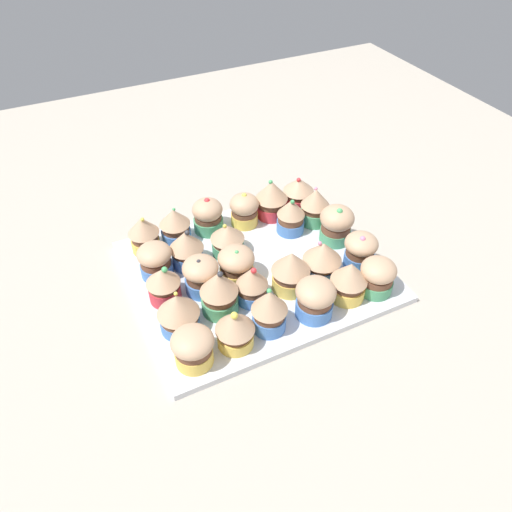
% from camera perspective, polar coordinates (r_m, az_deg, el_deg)
% --- Properties ---
extents(ground_plane, '(1.80, 1.80, 0.03)m').
position_cam_1_polar(ground_plane, '(0.87, 0.00, -2.76)').
color(ground_plane, '#B2A899').
extents(baking_tray, '(0.43, 0.36, 0.01)m').
position_cam_1_polar(baking_tray, '(0.86, 0.00, -1.77)').
color(baking_tray, silver).
rests_on(baking_tray, ground_plane).
extents(cupcake_0, '(0.06, 0.06, 0.07)m').
position_cam_1_polar(cupcake_0, '(0.99, 5.05, 7.63)').
color(cupcake_0, '#D1333D').
rests_on(cupcake_0, baking_tray).
extents(cupcake_1, '(0.06, 0.06, 0.08)m').
position_cam_1_polar(cupcake_1, '(0.95, 1.84, 6.89)').
color(cupcake_1, '#D1333D').
rests_on(cupcake_1, baking_tray).
extents(cupcake_2, '(0.06, 0.06, 0.07)m').
position_cam_1_polar(cupcake_2, '(0.93, -1.40, 5.55)').
color(cupcake_2, '#EFC651').
rests_on(cupcake_2, baking_tray).
extents(cupcake_3, '(0.06, 0.06, 0.07)m').
position_cam_1_polar(cupcake_3, '(0.92, -5.74, 4.82)').
color(cupcake_3, '#4C9E6B').
rests_on(cupcake_3, baking_tray).
extents(cupcake_4, '(0.06, 0.06, 0.08)m').
position_cam_1_polar(cupcake_4, '(0.90, -9.58, 3.56)').
color(cupcake_4, '#477AC6').
rests_on(cupcake_4, baking_tray).
extents(cupcake_5, '(0.06, 0.06, 0.08)m').
position_cam_1_polar(cupcake_5, '(0.89, -13.17, 2.61)').
color(cupcake_5, '#EFC651').
rests_on(cupcake_5, baking_tray).
extents(cupcake_6, '(0.06, 0.06, 0.08)m').
position_cam_1_polar(cupcake_6, '(0.94, 7.02, 5.93)').
color(cupcake_6, '#4C9E6B').
rests_on(cupcake_6, baking_tray).
extents(cupcake_7, '(0.05, 0.05, 0.08)m').
position_cam_1_polar(cupcake_7, '(0.92, 4.16, 4.80)').
color(cupcake_7, '#477AC6').
rests_on(cupcake_7, baking_tray).
extents(cupcake_8, '(0.06, 0.06, 0.07)m').
position_cam_1_polar(cupcake_8, '(0.87, -3.40, 2.05)').
color(cupcake_8, '#4C9E6B').
rests_on(cupcake_8, baking_tray).
extents(cupcake_9, '(0.06, 0.06, 0.08)m').
position_cam_1_polar(cupcake_9, '(0.85, -8.26, 0.96)').
color(cupcake_9, '#477AC6').
rests_on(cupcake_9, baking_tray).
extents(cupcake_10, '(0.06, 0.06, 0.07)m').
position_cam_1_polar(cupcake_10, '(0.84, -11.87, -0.47)').
color(cupcake_10, '#477AC6').
rests_on(cupcake_10, baking_tray).
extents(cupcake_11, '(0.06, 0.06, 0.08)m').
position_cam_1_polar(cupcake_11, '(0.90, 9.52, 3.80)').
color(cupcake_11, '#4C9E6B').
rests_on(cupcake_11, baking_tray).
extents(cupcake_12, '(0.06, 0.06, 0.07)m').
position_cam_1_polar(cupcake_12, '(0.82, -2.35, -0.96)').
color(cupcake_12, '#EFC651').
rests_on(cupcake_12, baking_tray).
extents(cupcake_13, '(0.06, 0.06, 0.07)m').
position_cam_1_polar(cupcake_13, '(0.80, -6.54, -2.21)').
color(cupcake_13, '#477AC6').
rests_on(cupcake_13, baking_tray).
extents(cupcake_14, '(0.06, 0.06, 0.07)m').
position_cam_1_polar(cupcake_14, '(0.80, -10.97, -3.19)').
color(cupcake_14, '#D1333D').
rests_on(cupcake_14, baking_tray).
extents(cupcake_15, '(0.06, 0.06, 0.07)m').
position_cam_1_polar(cupcake_15, '(0.86, 12.27, 0.73)').
color(cupcake_15, '#477AC6').
rests_on(cupcake_15, baking_tray).
extents(cupcake_16, '(0.07, 0.07, 0.07)m').
position_cam_1_polar(cupcake_16, '(0.83, 7.86, -0.29)').
color(cupcake_16, '#477AC6').
rests_on(cupcake_16, baking_tray).
extents(cupcake_17, '(0.07, 0.07, 0.08)m').
position_cam_1_polar(cupcake_17, '(0.80, 4.15, -1.69)').
color(cupcake_17, '#EFC651').
rests_on(cupcake_17, baking_tray).
extents(cupcake_18, '(0.05, 0.05, 0.07)m').
position_cam_1_polar(cupcake_18, '(0.78, -0.48, -3.36)').
color(cupcake_18, '#477AC6').
rests_on(cupcake_18, baking_tray).
extents(cupcake_19, '(0.06, 0.06, 0.09)m').
position_cam_1_polar(cupcake_19, '(0.76, -4.40, -4.27)').
color(cupcake_19, '#4C9E6B').
rests_on(cupcake_19, baking_tray).
extents(cupcake_20, '(0.07, 0.07, 0.07)m').
position_cam_1_polar(cupcake_20, '(0.75, -9.21, -6.55)').
color(cupcake_20, '#477AC6').
rests_on(cupcake_20, baking_tray).
extents(cupcake_21, '(0.06, 0.06, 0.07)m').
position_cam_1_polar(cupcake_21, '(0.82, 14.21, -2.30)').
color(cupcake_21, '#4C9E6B').
rests_on(cupcake_21, baking_tray).
extents(cupcake_22, '(0.06, 0.06, 0.07)m').
position_cam_1_polar(cupcake_22, '(0.80, 10.97, -2.82)').
color(cupcake_22, '#EFC651').
rests_on(cupcake_22, baking_tray).
extents(cupcake_23, '(0.06, 0.06, 0.07)m').
position_cam_1_polar(cupcake_23, '(0.76, 7.03, -4.98)').
color(cupcake_23, '#477AC6').
rests_on(cupcake_23, baking_tray).
extents(cupcake_24, '(0.06, 0.06, 0.08)m').
position_cam_1_polar(cupcake_24, '(0.73, 1.60, -6.37)').
color(cupcake_24, '#477AC6').
rests_on(cupcake_24, baking_tray).
extents(cupcake_25, '(0.06, 0.06, 0.07)m').
position_cam_1_polar(cupcake_25, '(0.72, -2.51, -8.52)').
color(cupcake_25, '#EFC651').
rests_on(cupcake_25, baking_tray).
extents(cupcake_26, '(0.06, 0.06, 0.06)m').
position_cam_1_polar(cupcake_26, '(0.71, -7.48, -10.66)').
color(cupcake_26, '#EFC651').
rests_on(cupcake_26, baking_tray).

